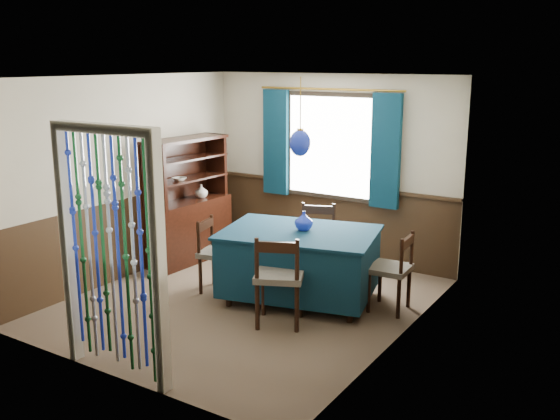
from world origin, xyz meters
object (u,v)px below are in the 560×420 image
Objects in this scene: chair_near at (279,277)px; chair_left at (217,253)px; chair_right at (392,270)px; bowl_shelf at (179,179)px; dining_table at (299,261)px; chair_far at (317,241)px; vase_table at (304,222)px; sideboard at (188,218)px; vase_sideboard at (201,190)px; pendant_lamp at (300,143)px.

chair_left is at bearing 134.30° from chair_near.
chair_right is 4.59× the size of bowl_shelf.
dining_table is 2.18× the size of chair_right.
chair_far is 1.26m from chair_right.
chair_right is 1.10m from vase_table.
sideboard is 0.42m from vase_sideboard.
dining_table is 0.45m from vase_table.
chair_near is 4.97× the size of vase_table.
vase_table is (0.02, 0.06, 0.45)m from dining_table.
chair_near is 1.04× the size of chair_far.
vase_table is at bearing 72.73° from pendant_lamp.
chair_near is at bearing -23.84° from bowl_shelf.
pendant_lamp is at bearing -7.20° from bowl_shelf.
chair_far reaches higher than chair_left.
pendant_lamp is (-0.17, 0.70, 1.29)m from chair_near.
sideboard is 1.99× the size of pendant_lamp.
bowl_shelf is 0.49m from vase_sideboard.
bowl_shelf is (-1.78, -0.48, 0.67)m from chair_far.
chair_left is at bearing -26.91° from bowl_shelf.
chair_left is 0.52× the size of sideboard.
chair_right reaches higher than dining_table.
chair_left is 1.44m from vase_sideboard.
pendant_lamp is at bearing -107.27° from vase_table.
chair_near reaches higher than chair_left.
chair_near is 2.48m from sideboard.
chair_right is (1.18, -0.44, -0.03)m from chair_far.
pendant_lamp is (0.18, -0.72, 1.31)m from chair_far.
vase_sideboard is at bearing 160.78° from pendant_lamp.
bowl_shelf is at bearing 86.96° from chair_right.
pendant_lamp is 4.14× the size of vase_sideboard.
vase_table reaches higher than chair_near.
vase_table is (-0.15, 0.76, 0.40)m from chair_near.
dining_table is at bearing 0.00° from pendant_lamp.
dining_table is at bearing -19.22° from vase_sideboard.
chair_far is at bearing 14.96° from bowl_shelf.
dining_table is 9.43× the size of vase_sideboard.
chair_left is at bearing -43.49° from vase_sideboard.
vase_sideboard is at bearing 78.57° from sideboard.
pendant_lamp is at bearing -19.22° from vase_sideboard.
vase_sideboard is at bearing 122.48° from chair_near.
chair_far is 1.51m from pendant_lamp.
chair_right is at bearing 0.62° from bowl_shelf.
pendant_lamp is (0.97, 0.25, 1.34)m from chair_left.
chair_near is 1.23m from chair_left.
chair_right is 3.05m from bowl_shelf.
pendant_lamp reaches higher than vase_sideboard.
chair_left is at bearing 101.47° from chair_right.
dining_table is at bearing 79.24° from chair_near.
dining_table is at bearing 81.11° from chair_far.
vase_table is (-0.99, -0.22, 0.45)m from chair_right.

